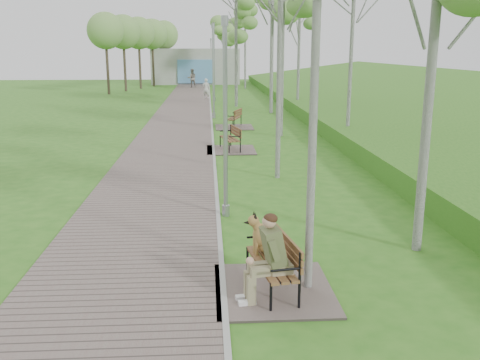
# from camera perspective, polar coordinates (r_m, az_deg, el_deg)

# --- Properties ---
(ground) EXTENTS (120.00, 120.00, 0.00)m
(ground) POSITION_cam_1_polar(r_m,az_deg,el_deg) (13.49, -2.40, -3.17)
(ground) COLOR #2F6B1C
(ground) RESTS_ON ground
(walkway) EXTENTS (3.50, 67.00, 0.04)m
(walkway) POSITION_cam_1_polar(r_m,az_deg,el_deg) (34.66, -6.04, 7.23)
(walkway) COLOR #71635C
(walkway) RESTS_ON ground
(kerb) EXTENTS (0.10, 67.00, 0.05)m
(kerb) POSITION_cam_1_polar(r_m,az_deg,el_deg) (34.63, -3.12, 7.28)
(kerb) COLOR #999993
(kerb) RESTS_ON ground
(embankment) EXTENTS (14.00, 70.00, 1.60)m
(embankment) POSITION_cam_1_polar(r_m,az_deg,el_deg) (35.32, 16.90, 6.80)
(embankment) COLOR #518C2B
(embankment) RESTS_ON ground
(building_north) EXTENTS (10.00, 5.20, 4.00)m
(building_north) POSITION_cam_1_polar(r_m,az_deg,el_deg) (63.92, -4.74, 12.00)
(building_north) COLOR #9E9E99
(building_north) RESTS_ON ground
(bench_main) EXTENTS (1.94, 2.16, 1.70)m
(bench_main) POSITION_cam_1_polar(r_m,az_deg,el_deg) (8.91, 3.04, -9.05)
(bench_main) COLOR #71635C
(bench_main) RESTS_ON ground
(bench_second) EXTENTS (1.92, 2.13, 1.18)m
(bench_second) POSITION_cam_1_polar(r_m,az_deg,el_deg) (21.31, -1.07, 3.75)
(bench_second) COLOR #71635C
(bench_second) RESTS_ON ground
(bench_third) EXTENTS (1.91, 2.13, 1.17)m
(bench_third) POSITION_cam_1_polar(r_m,az_deg,el_deg) (27.64, -0.70, 6.06)
(bench_third) COLOR #71635C
(bench_third) RESTS_ON ground
(lamp_post_near) EXTENTS (0.18, 0.18, 4.66)m
(lamp_post_near) POSITION_cam_1_polar(r_m,az_deg,el_deg) (12.51, -1.57, 5.71)
(lamp_post_near) COLOR gray
(lamp_post_near) RESTS_ON ground
(lamp_post_second) EXTENTS (0.21, 0.21, 5.33)m
(lamp_post_second) POSITION_cam_1_polar(r_m,az_deg,el_deg) (31.34, -2.85, 11.13)
(lamp_post_second) COLOR gray
(lamp_post_second) RESTS_ON ground
(lamp_post_third) EXTENTS (0.23, 0.23, 5.90)m
(lamp_post_third) POSITION_cam_1_polar(r_m,az_deg,el_deg) (41.96, -2.80, 12.16)
(lamp_post_third) COLOR gray
(lamp_post_third) RESTS_ON ground
(lamp_post_far) EXTENTS (0.20, 0.20, 5.12)m
(lamp_post_far) POSITION_cam_1_polar(r_m,az_deg,el_deg) (62.22, -3.10, 12.35)
(lamp_post_far) COLOR gray
(lamp_post_far) RESTS_ON ground
(pedestrian_near) EXTENTS (0.66, 0.51, 1.63)m
(pedestrian_near) POSITION_cam_1_polar(r_m,az_deg,el_deg) (44.12, -3.63, 9.70)
(pedestrian_near) COLOR beige
(pedestrian_near) RESTS_ON ground
(pedestrian_far) EXTENTS (1.05, 0.87, 1.94)m
(pedestrian_far) POSITION_cam_1_polar(r_m,az_deg,el_deg) (57.14, -5.15, 10.76)
(pedestrian_far) COLOR gray
(pedestrian_far) RESTS_ON ground
(birch_mid_b) EXTENTS (2.25, 2.25, 8.00)m
(birch_mid_b) POSITION_cam_1_polar(r_m,az_deg,el_deg) (34.48, 6.41, 17.61)
(birch_mid_b) COLOR silver
(birch_mid_b) RESTS_ON ground
(birch_far_b) EXTENTS (2.21, 2.21, 7.57)m
(birch_far_b) POSITION_cam_1_polar(r_m,az_deg,el_deg) (39.97, -0.35, 16.67)
(birch_far_b) COLOR silver
(birch_far_b) RESTS_ON ground
(birch_distant_a) EXTENTS (2.25, 2.25, 7.20)m
(birch_distant_a) POSITION_cam_1_polar(r_m,az_deg,el_deg) (52.20, -1.44, 15.67)
(birch_distant_a) COLOR silver
(birch_distant_a) RESTS_ON ground
(birch_distant_b) EXTENTS (2.72, 2.72, 10.24)m
(birch_distant_b) POSITION_cam_1_polar(r_m,az_deg,el_deg) (55.48, 0.57, 18.03)
(birch_distant_b) COLOR silver
(birch_distant_b) RESTS_ON ground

